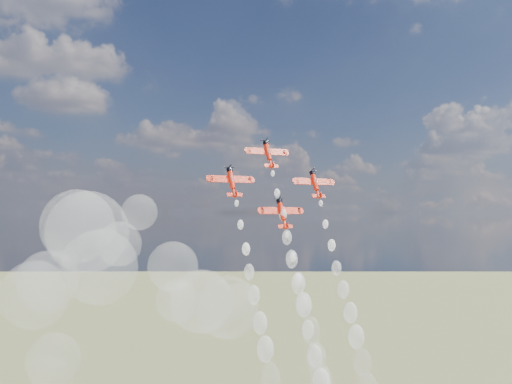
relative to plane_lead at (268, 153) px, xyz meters
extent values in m
cylinder|color=red|center=(0.00, 0.23, 0.50)|extent=(1.45, 3.56, 5.49)
cylinder|color=black|center=(0.00, 1.44, 3.13)|extent=(1.65, 1.94, 1.63)
cube|color=red|center=(0.00, 0.69, 0.63)|extent=(12.62, 1.07, 1.98)
cube|color=white|center=(-3.41, 0.81, 0.58)|extent=(4.96, 0.27, 0.53)
cube|color=white|center=(3.41, 0.81, 0.58)|extent=(4.96, 0.27, 0.53)
cube|color=red|center=(0.00, -1.85, -3.67)|extent=(4.55, 0.59, 1.09)
cube|color=red|center=(0.00, -2.64, -3.53)|extent=(0.14, 2.16, 1.96)
ellipsoid|color=silver|center=(0.00, -0.33, 0.64)|extent=(1.14, 1.99, 2.75)
cone|color=red|center=(0.00, -1.41, -2.96)|extent=(1.45, 2.44, 3.05)
cylinder|color=red|center=(-13.49, -3.70, -8.09)|extent=(1.45, 3.56, 5.49)
cylinder|color=black|center=(-13.49, -2.50, -5.45)|extent=(1.65, 1.94, 1.63)
cube|color=red|center=(-13.49, -3.24, -7.95)|extent=(12.62, 1.07, 1.98)
cube|color=white|center=(-16.91, -3.13, -8.01)|extent=(4.96, 0.27, 0.53)
cube|color=white|center=(-10.08, -3.13, -8.01)|extent=(4.96, 0.27, 0.53)
cube|color=red|center=(-13.49, -5.78, -12.25)|extent=(4.55, 0.59, 1.09)
cube|color=red|center=(-13.49, -6.58, -12.12)|extent=(0.14, 2.16, 1.96)
ellipsoid|color=silver|center=(-13.49, -4.26, -7.94)|extent=(1.14, 1.99, 2.75)
cone|color=red|center=(-13.49, -5.35, -11.54)|extent=(1.45, 2.44, 3.05)
cylinder|color=red|center=(13.49, -3.70, -8.09)|extent=(1.45, 3.56, 5.49)
cylinder|color=black|center=(13.49, -2.50, -5.45)|extent=(1.65, 1.94, 1.63)
cube|color=red|center=(13.49, -3.24, -7.95)|extent=(12.62, 1.07, 1.98)
cube|color=white|center=(10.08, -3.13, -8.01)|extent=(4.96, 0.27, 0.53)
cube|color=white|center=(16.91, -3.13, -8.01)|extent=(4.96, 0.27, 0.53)
cube|color=red|center=(13.49, -5.78, -12.25)|extent=(4.55, 0.59, 1.09)
cube|color=red|center=(13.49, -6.58, -12.12)|extent=(0.14, 2.16, 1.96)
ellipsoid|color=silver|center=(13.49, -4.26, -7.94)|extent=(1.14, 1.99, 2.75)
cone|color=red|center=(13.49, -5.35, -11.54)|extent=(1.45, 2.44, 3.05)
cylinder|color=red|center=(0.00, -7.64, -16.67)|extent=(1.45, 3.56, 5.49)
cylinder|color=black|center=(0.00, -6.43, -14.04)|extent=(1.65, 1.94, 1.63)
cube|color=red|center=(0.00, -7.18, -16.54)|extent=(12.62, 1.07, 1.98)
cube|color=white|center=(-3.41, -7.07, -16.59)|extent=(4.96, 0.27, 0.53)
cube|color=white|center=(3.41, -7.07, -16.59)|extent=(4.96, 0.27, 0.53)
cube|color=red|center=(0.00, -9.72, -20.84)|extent=(4.55, 0.59, 1.09)
cube|color=red|center=(0.00, -10.51, -20.70)|extent=(0.14, 2.16, 1.96)
ellipsoid|color=silver|center=(0.00, -8.20, -16.53)|extent=(1.14, 1.99, 2.75)
cone|color=red|center=(0.00, -9.28, -20.13)|extent=(1.45, 2.44, 3.05)
sphere|color=white|center=(-0.06, -2.73, -5.95)|extent=(1.04, 1.04, 1.04)
sphere|color=white|center=(-0.11, -5.30, -11.63)|extent=(1.50, 1.50, 1.50)
sphere|color=white|center=(0.24, -7.94, -17.66)|extent=(1.96, 1.96, 1.96)
sphere|color=white|center=(-0.07, -10.64, -23.84)|extent=(2.42, 2.42, 2.42)
sphere|color=white|center=(-0.23, -13.37, -29.51)|extent=(2.88, 2.88, 2.88)
sphere|color=white|center=(0.13, -16.15, -35.70)|extent=(3.34, 3.34, 3.34)
sphere|color=white|center=(0.07, -18.87, -40.96)|extent=(3.80, 3.80, 3.80)
sphere|color=white|center=(0.27, -21.89, -47.01)|extent=(4.26, 4.26, 4.26)
sphere|color=white|center=(0.01, -24.52, -53.36)|extent=(4.72, 4.72, 4.72)
sphere|color=white|center=(0.35, -26.46, -59.00)|extent=(5.18, 5.18, 5.18)
sphere|color=white|center=(-13.39, -6.75, -14.57)|extent=(1.04, 1.04, 1.04)
sphere|color=white|center=(-13.51, -9.40, -20.25)|extent=(1.50, 1.50, 1.50)
sphere|color=white|center=(-13.28, -12.18, -26.50)|extent=(1.96, 1.96, 1.96)
sphere|color=white|center=(-13.79, -15.05, -32.19)|extent=(2.42, 2.42, 2.42)
sphere|color=white|center=(-13.74, -17.46, -37.71)|extent=(2.88, 2.88, 2.88)
sphere|color=white|center=(-13.48, -20.34, -44.18)|extent=(3.34, 3.34, 3.34)
sphere|color=white|center=(-13.49, -23.09, -50.02)|extent=(3.80, 3.80, 3.80)
sphere|color=white|center=(-13.61, -25.96, -56.21)|extent=(4.26, 4.26, 4.26)
sphere|color=white|center=(13.62, -6.70, -14.37)|extent=(1.04, 1.04, 1.04)
sphere|color=white|center=(13.33, -9.42, -20.35)|extent=(1.50, 1.50, 1.50)
sphere|color=white|center=(13.48, -12.22, -26.21)|extent=(1.96, 1.96, 1.96)
sphere|color=white|center=(13.35, -14.71, -32.37)|extent=(2.42, 2.42, 2.42)
sphere|color=white|center=(13.43, -17.76, -37.87)|extent=(2.88, 2.88, 2.88)
sphere|color=white|center=(13.77, -20.39, -43.80)|extent=(3.34, 3.34, 3.34)
sphere|color=white|center=(13.94, -22.65, -49.75)|extent=(3.80, 3.80, 3.80)
sphere|color=white|center=(13.28, -26.10, -55.73)|extent=(4.26, 4.26, 4.26)
sphere|color=white|center=(-0.12, -10.60, -23.13)|extent=(1.04, 1.04, 1.04)
sphere|color=white|center=(0.18, -13.22, -28.97)|extent=(1.50, 1.50, 1.50)
sphere|color=white|center=(-0.04, -16.15, -34.67)|extent=(1.96, 1.96, 1.96)
sphere|color=white|center=(-0.04, -18.66, -40.74)|extent=(2.42, 2.42, 2.42)
sphere|color=white|center=(-0.31, -21.47, -46.82)|extent=(2.88, 2.88, 2.88)
sphere|color=white|center=(-0.17, -24.37, -52.90)|extent=(3.34, 3.34, 3.34)
sphere|color=white|center=(-0.14, -27.25, -58.45)|extent=(3.80, 3.80, 3.80)
sphere|color=white|center=(-19.62, 21.89, -43.90)|extent=(13.17, 13.17, 13.17)
sphere|color=white|center=(-56.84, 23.20, -36.11)|extent=(17.01, 17.01, 17.01)
sphere|color=white|center=(-12.11, 20.91, -44.44)|extent=(19.56, 19.56, 19.56)
sphere|color=white|center=(-48.95, 10.47, -22.25)|extent=(21.90, 21.90, 21.90)
sphere|color=white|center=(-9.28, 7.81, -44.52)|extent=(18.36, 18.36, 18.36)
sphere|color=white|center=(-60.25, 23.98, -39.79)|extent=(18.87, 18.87, 18.87)
sphere|color=white|center=(-30.58, 25.09, -16.97)|extent=(10.85, 10.85, 10.85)
sphere|color=white|center=(-36.34, 26.40, -26.43)|extent=(13.37, 13.37, 13.37)
sphere|color=white|center=(-19.80, 25.29, -33.80)|extent=(15.65, 15.65, 15.65)
sphere|color=white|center=(-45.51, 11.26, -31.70)|extent=(20.45, 20.45, 20.45)
sphere|color=white|center=(-54.38, 28.05, -59.23)|extent=(15.70, 15.70, 15.70)
sphere|color=white|center=(-48.26, 27.55, -20.99)|extent=(21.42, 21.42, 21.42)
camera|label=1|loc=(-82.71, -150.98, -17.16)|focal=42.00mm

